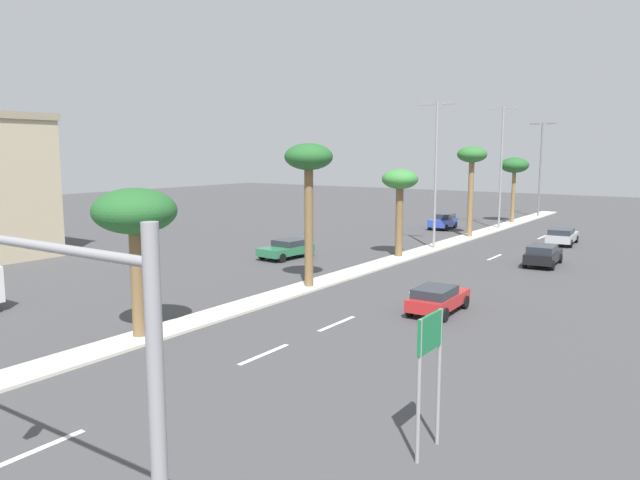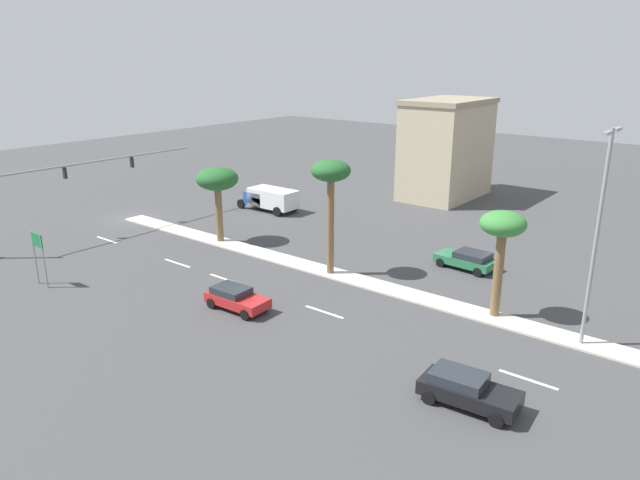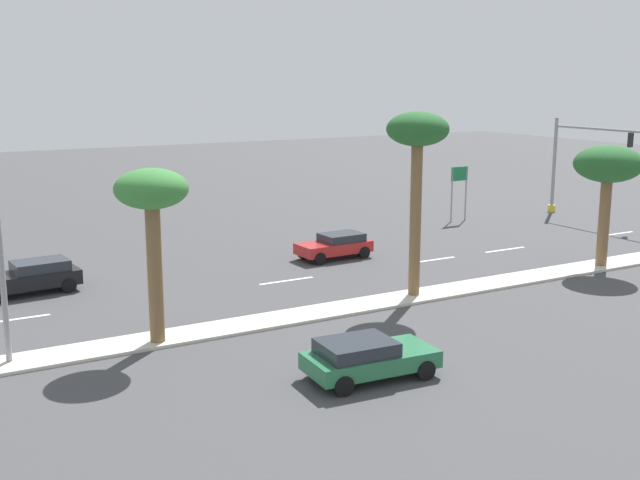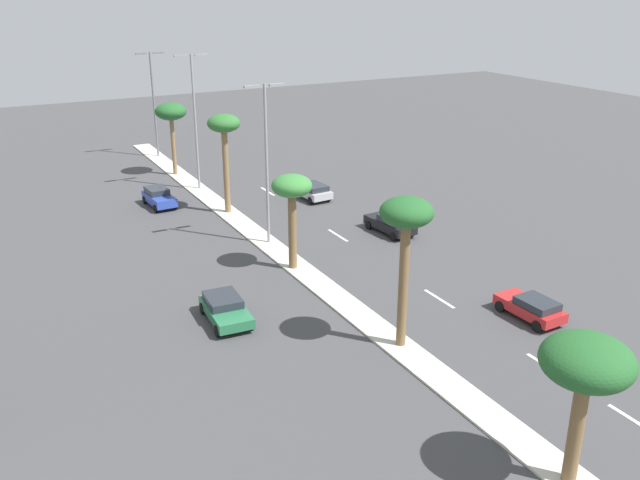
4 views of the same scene
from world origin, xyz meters
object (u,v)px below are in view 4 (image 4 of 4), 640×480
at_px(palm_tree_mid, 292,192).
at_px(sedan_black_right, 391,223).
at_px(palm_tree_leading, 171,113).
at_px(palm_tree_far, 224,130).
at_px(street_lamp_left, 195,113).
at_px(sedan_silver_mid, 311,190).
at_px(sedan_blue_leading, 159,197).
at_px(palm_tree_rear, 406,222).
at_px(street_lamp_near, 153,97).
at_px(street_lamp_right, 266,154).
at_px(sedan_red_center, 531,307).
at_px(sedan_green_trailing, 225,309).
at_px(palm_tree_inboard, 586,366).

relative_size(palm_tree_mid, sedan_black_right, 1.42).
xyz_separation_m(palm_tree_leading, sedan_black_right, (9.32, -23.34, -5.19)).
xyz_separation_m(palm_tree_far, street_lamp_left, (0.14, 7.50, 0.09)).
distance_m(palm_tree_leading, sedan_silver_mid, 16.05).
xyz_separation_m(sedan_black_right, sedan_blue_leading, (-13.38, 14.55, 0.02)).
bearing_deg(sedan_black_right, palm_tree_mid, -164.41).
height_order(palm_tree_rear, palm_tree_far, palm_tree_far).
height_order(palm_tree_leading, street_lamp_near, street_lamp_near).
height_order(palm_tree_leading, street_lamp_right, street_lamp_right).
relative_size(street_lamp_left, sedan_red_center, 2.94).
distance_m(palm_tree_mid, sedan_silver_mid, 16.06).
distance_m(palm_tree_leading, street_lamp_right, 21.02).
distance_m(street_lamp_near, sedan_green_trailing, 39.66).
xyz_separation_m(palm_tree_leading, street_lamp_near, (0.55, 7.95, 0.39)).
bearing_deg(sedan_blue_leading, street_lamp_right, -69.77).
bearing_deg(street_lamp_right, sedan_green_trailing, -125.70).
height_order(sedan_black_right, sedan_red_center, sedan_black_right).
distance_m(palm_tree_mid, palm_tree_leading, 25.97).
xyz_separation_m(palm_tree_inboard, palm_tree_rear, (0.26, 11.44, 1.71)).
relative_size(palm_tree_rear, sedan_black_right, 1.80).
xyz_separation_m(palm_tree_inboard, sedan_blue_leading, (-4.20, 40.27, -4.25)).
bearing_deg(sedan_red_center, palm_tree_far, 107.90).
relative_size(palm_tree_mid, sedan_silver_mid, 1.37).
bearing_deg(palm_tree_leading, sedan_blue_leading, -114.79).
xyz_separation_m(palm_tree_mid, street_lamp_right, (0.50, 4.95, 1.33)).
bearing_deg(sedan_green_trailing, street_lamp_right, 54.30).
relative_size(palm_tree_far, street_lamp_left, 0.67).
bearing_deg(palm_tree_rear, palm_tree_mid, 92.25).
bearing_deg(palm_tree_far, street_lamp_near, 89.42).
distance_m(palm_tree_inboard, street_lamp_near, 57.02).
distance_m(palm_tree_inboard, sedan_red_center, 14.14).
bearing_deg(sedan_silver_mid, street_lamp_left, 136.82).
relative_size(palm_tree_far, sedan_green_trailing, 1.84).
bearing_deg(palm_tree_far, sedan_silver_mid, 2.70).
xyz_separation_m(street_lamp_left, street_lamp_near, (0.08, 13.66, -0.51)).
distance_m(palm_tree_far, sedan_red_center, 27.25).
bearing_deg(palm_tree_inboard, palm_tree_leading, 90.17).
relative_size(street_lamp_near, sedan_green_trailing, 2.50).
bearing_deg(sedan_red_center, sedan_green_trailing, 152.46).
distance_m(street_lamp_right, sedan_silver_mid, 12.60).
bearing_deg(palm_tree_inboard, palm_tree_mid, 90.49).
bearing_deg(sedan_silver_mid, street_lamp_right, -133.10).
xyz_separation_m(palm_tree_rear, palm_tree_leading, (-0.40, 37.62, -0.79)).
xyz_separation_m(street_lamp_left, sedan_red_center, (8.03, -32.78, -6.15)).
height_order(street_lamp_right, sedan_black_right, street_lamp_right).
bearing_deg(sedan_blue_leading, palm_tree_far, -45.27).
distance_m(palm_tree_rear, sedan_green_trailing, 11.50).
bearing_deg(sedan_black_right, sedan_blue_leading, 132.59).
distance_m(palm_tree_far, street_lamp_near, 21.17).
distance_m(palm_tree_inboard, sedan_green_trailing, 20.02).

